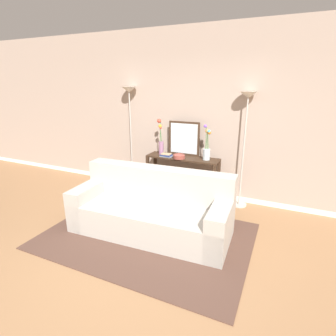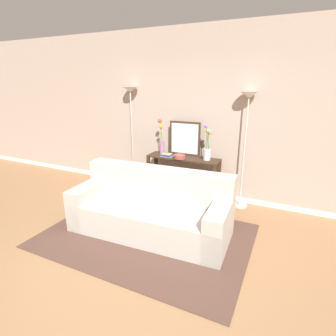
# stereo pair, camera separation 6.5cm
# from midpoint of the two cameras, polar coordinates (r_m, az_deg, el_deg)

# --- Properties ---
(ground_plane) EXTENTS (16.00, 16.00, 0.02)m
(ground_plane) POSITION_cam_midpoint_polar(r_m,az_deg,el_deg) (3.40, -8.95, -19.47)
(ground_plane) COLOR #936B47
(back_wall) EXTENTS (12.00, 0.15, 2.94)m
(back_wall) POSITION_cam_midpoint_polar(r_m,az_deg,el_deg) (4.88, 5.76, 11.01)
(back_wall) COLOR white
(back_wall) RESTS_ON ground
(area_rug) EXTENTS (2.77, 1.92, 0.01)m
(area_rug) POSITION_cam_midpoint_polar(r_m,az_deg,el_deg) (3.85, -4.98, -14.14)
(area_rug) COLOR #51382D
(area_rug) RESTS_ON ground
(couch) EXTENTS (2.24, 0.97, 0.88)m
(couch) POSITION_cam_midpoint_polar(r_m,az_deg,el_deg) (3.82, -3.96, -9.05)
(couch) COLOR #ADA89E
(couch) RESTS_ON ground
(console_table) EXTENTS (1.29, 0.35, 0.78)m
(console_table) POSITION_cam_midpoint_polar(r_m,az_deg,el_deg) (4.79, 2.68, -0.44)
(console_table) COLOR #382619
(console_table) RESTS_ON ground
(floor_lamp_left) EXTENTS (0.28, 0.28, 1.96)m
(floor_lamp_left) POSITION_cam_midpoint_polar(r_m,az_deg,el_deg) (5.21, -8.50, 12.11)
(floor_lamp_left) COLOR #B7B2A8
(floor_lamp_left) RESTS_ON ground
(floor_lamp_right) EXTENTS (0.28, 0.28, 1.91)m
(floor_lamp_right) POSITION_cam_midpoint_polar(r_m,az_deg,el_deg) (4.44, 15.91, 10.15)
(floor_lamp_right) COLOR #B7B2A8
(floor_lamp_right) RESTS_ON ground
(wall_mirror) EXTENTS (0.57, 0.02, 0.60)m
(wall_mirror) POSITION_cam_midpoint_polar(r_m,az_deg,el_deg) (4.79, 3.03, 6.28)
(wall_mirror) COLOR #382619
(wall_mirror) RESTS_ON console_table
(vase_tall_flowers) EXTENTS (0.11, 0.11, 0.64)m
(vase_tall_flowers) POSITION_cam_midpoint_polar(r_m,az_deg,el_deg) (4.84, -1.95, 5.78)
(vase_tall_flowers) COLOR gray
(vase_tall_flowers) RESTS_ON console_table
(vase_short_flowers) EXTENTS (0.13, 0.13, 0.60)m
(vase_short_flowers) POSITION_cam_midpoint_polar(r_m,az_deg,el_deg) (4.55, 7.83, 4.02)
(vase_short_flowers) COLOR silver
(vase_short_flowers) RESTS_ON console_table
(fruit_bowl) EXTENTS (0.21, 0.21, 0.07)m
(fruit_bowl) POSITION_cam_midpoint_polar(r_m,az_deg,el_deg) (4.63, 1.97, 2.47)
(fruit_bowl) COLOR brown
(fruit_bowl) RESTS_ON console_table
(book_stack) EXTENTS (0.22, 0.15, 0.06)m
(book_stack) POSITION_cam_midpoint_polar(r_m,az_deg,el_deg) (4.73, -0.77, 2.73)
(book_stack) COLOR slate
(book_stack) RESTS_ON console_table
(book_row_under_console) EXTENTS (0.35, 0.18, 0.13)m
(book_row_under_console) POSITION_cam_midpoint_polar(r_m,az_deg,el_deg) (5.10, -1.15, -5.06)
(book_row_under_console) COLOR #BC3328
(book_row_under_console) RESTS_ON ground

